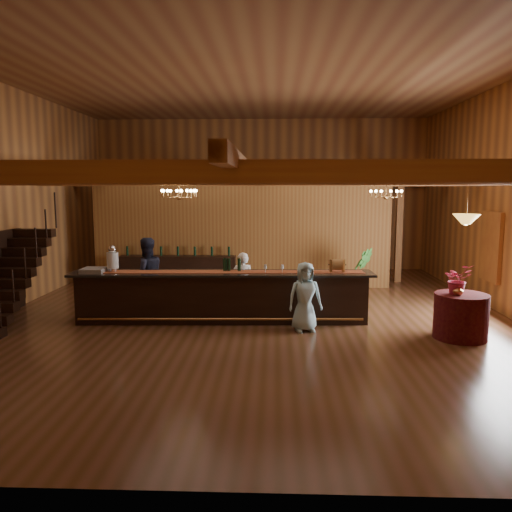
{
  "coord_description": "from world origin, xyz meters",
  "views": [
    {
      "loc": [
        0.53,
        -11.58,
        3.0
      ],
      "look_at": [
        0.07,
        0.42,
        1.37
      ],
      "focal_mm": 35.0,
      "sensor_mm": 36.0,
      "label": 1
    }
  ],
  "objects_px": {
    "backbar_shelf": "(178,272)",
    "floor_plant": "(360,272)",
    "bartender": "(243,283)",
    "tasting_bar": "(222,296)",
    "guest": "(305,297)",
    "raffle_drum": "(337,265)",
    "round_table": "(461,316)",
    "pendant_lamp": "(466,219)",
    "staff_second": "(146,276)",
    "chandelier_left": "(179,193)",
    "beverage_dispenser": "(113,259)",
    "chandelier_right": "(386,193)"
  },
  "relations": [
    {
      "from": "tasting_bar",
      "to": "beverage_dispenser",
      "type": "xyz_separation_m",
      "value": [
        -2.47,
        -0.03,
        0.84
      ]
    },
    {
      "from": "raffle_drum",
      "to": "backbar_shelf",
      "type": "bearing_deg",
      "value": 138.81
    },
    {
      "from": "guest",
      "to": "beverage_dispenser",
      "type": "bearing_deg",
      "value": 158.71
    },
    {
      "from": "staff_second",
      "to": "bartender",
      "type": "bearing_deg",
      "value": 152.12
    },
    {
      "from": "pendant_lamp",
      "to": "floor_plant",
      "type": "distance_m",
      "value": 4.58
    },
    {
      "from": "staff_second",
      "to": "round_table",
      "type": "bearing_deg",
      "value": 134.92
    },
    {
      "from": "tasting_bar",
      "to": "beverage_dispenser",
      "type": "height_order",
      "value": "beverage_dispenser"
    },
    {
      "from": "tasting_bar",
      "to": "backbar_shelf",
      "type": "height_order",
      "value": "tasting_bar"
    },
    {
      "from": "round_table",
      "to": "guest",
      "type": "height_order",
      "value": "guest"
    },
    {
      "from": "chandelier_right",
      "to": "guest",
      "type": "distance_m",
      "value": 3.89
    },
    {
      "from": "tasting_bar",
      "to": "guest",
      "type": "relative_size",
      "value": 4.62
    },
    {
      "from": "guest",
      "to": "round_table",
      "type": "bearing_deg",
      "value": -20.0
    },
    {
      "from": "chandelier_left",
      "to": "pendant_lamp",
      "type": "height_order",
      "value": "same"
    },
    {
      "from": "backbar_shelf",
      "to": "tasting_bar",
      "type": "bearing_deg",
      "value": -65.56
    },
    {
      "from": "beverage_dispenser",
      "to": "chandelier_left",
      "type": "height_order",
      "value": "chandelier_left"
    },
    {
      "from": "raffle_drum",
      "to": "floor_plant",
      "type": "bearing_deg",
      "value": 70.71
    },
    {
      "from": "tasting_bar",
      "to": "guest",
      "type": "height_order",
      "value": "guest"
    },
    {
      "from": "bartender",
      "to": "floor_plant",
      "type": "distance_m",
      "value": 3.82
    },
    {
      "from": "beverage_dispenser",
      "to": "staff_second",
      "type": "distance_m",
      "value": 1.04
    },
    {
      "from": "chandelier_left",
      "to": "bartender",
      "type": "xyz_separation_m",
      "value": [
        1.39,
        0.57,
        -2.15
      ]
    },
    {
      "from": "chandelier_left",
      "to": "staff_second",
      "type": "xyz_separation_m",
      "value": [
        -0.92,
        0.47,
        -1.97
      ]
    },
    {
      "from": "floor_plant",
      "to": "staff_second",
      "type": "bearing_deg",
      "value": -157.88
    },
    {
      "from": "beverage_dispenser",
      "to": "chandelier_left",
      "type": "bearing_deg",
      "value": 9.28
    },
    {
      "from": "round_table",
      "to": "chandelier_left",
      "type": "distance_m",
      "value": 6.51
    },
    {
      "from": "backbar_shelf",
      "to": "floor_plant",
      "type": "xyz_separation_m",
      "value": [
        5.32,
        -0.91,
        0.19
      ]
    },
    {
      "from": "round_table",
      "to": "chandelier_right",
      "type": "bearing_deg",
      "value": 108.28
    },
    {
      "from": "tasting_bar",
      "to": "staff_second",
      "type": "relative_size",
      "value": 3.71
    },
    {
      "from": "round_table",
      "to": "staff_second",
      "type": "relative_size",
      "value": 0.57
    },
    {
      "from": "round_table",
      "to": "pendant_lamp",
      "type": "xyz_separation_m",
      "value": [
        0.0,
        -0.0,
        1.95
      ]
    },
    {
      "from": "beverage_dispenser",
      "to": "bartender",
      "type": "relative_size",
      "value": 0.4
    },
    {
      "from": "floor_plant",
      "to": "pendant_lamp",
      "type": "bearing_deg",
      "value": -71.59
    },
    {
      "from": "bartender",
      "to": "guest",
      "type": "bearing_deg",
      "value": 128.89
    },
    {
      "from": "beverage_dispenser",
      "to": "raffle_drum",
      "type": "distance_m",
      "value": 5.04
    },
    {
      "from": "bartender",
      "to": "floor_plant",
      "type": "relative_size",
      "value": 1.09
    },
    {
      "from": "round_table",
      "to": "chandelier_left",
      "type": "xyz_separation_m",
      "value": [
        -5.9,
        1.32,
        2.43
      ]
    },
    {
      "from": "round_table",
      "to": "tasting_bar",
      "type": "bearing_deg",
      "value": 167.25
    },
    {
      "from": "raffle_drum",
      "to": "staff_second",
      "type": "xyz_separation_m",
      "value": [
        -4.47,
        0.64,
        -0.39
      ]
    },
    {
      "from": "bartender",
      "to": "floor_plant",
      "type": "height_order",
      "value": "bartender"
    },
    {
      "from": "tasting_bar",
      "to": "chandelier_left",
      "type": "bearing_deg",
      "value": 165.81
    },
    {
      "from": "beverage_dispenser",
      "to": "chandelier_left",
      "type": "xyz_separation_m",
      "value": [
        1.49,
        0.24,
        1.47
      ]
    },
    {
      "from": "beverage_dispenser",
      "to": "staff_second",
      "type": "relative_size",
      "value": 0.33
    },
    {
      "from": "bartender",
      "to": "raffle_drum",
      "type": "bearing_deg",
      "value": 156.37
    },
    {
      "from": "pendant_lamp",
      "to": "guest",
      "type": "distance_m",
      "value": 3.54
    },
    {
      "from": "pendant_lamp",
      "to": "raffle_drum",
      "type": "bearing_deg",
      "value": 153.83
    },
    {
      "from": "beverage_dispenser",
      "to": "bartender",
      "type": "bearing_deg",
      "value": 15.79
    },
    {
      "from": "pendant_lamp",
      "to": "bartender",
      "type": "bearing_deg",
      "value": 157.21
    },
    {
      "from": "bartender",
      "to": "staff_second",
      "type": "xyz_separation_m",
      "value": [
        -2.31,
        -0.1,
        0.18
      ]
    },
    {
      "from": "raffle_drum",
      "to": "round_table",
      "type": "relative_size",
      "value": 0.32
    },
    {
      "from": "chandelier_left",
      "to": "staff_second",
      "type": "height_order",
      "value": "chandelier_left"
    },
    {
      "from": "beverage_dispenser",
      "to": "pendant_lamp",
      "type": "height_order",
      "value": "pendant_lamp"
    }
  ]
}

